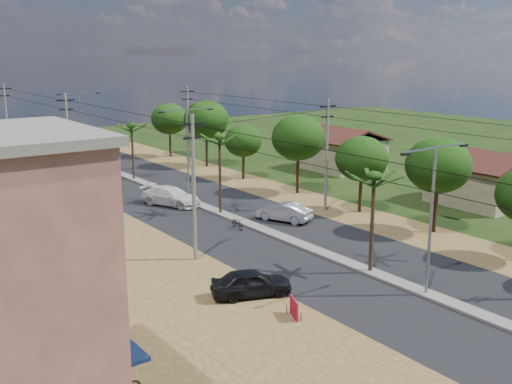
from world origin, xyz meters
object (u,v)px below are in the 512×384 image
at_px(car_white_far, 171,197).
at_px(car_parked_dark, 251,283).
at_px(car_silver_mid, 284,212).
at_px(roadside_sign, 294,309).

relative_size(car_white_far, car_parked_dark, 1.25).
bearing_deg(car_silver_mid, car_parked_dark, 21.46).
bearing_deg(car_silver_mid, car_white_far, -86.59).
height_order(car_white_far, roadside_sign, car_white_far).
bearing_deg(roadside_sign, car_parked_dark, 114.90).
height_order(car_silver_mid, roadside_sign, car_silver_mid).
distance_m(car_silver_mid, car_parked_dark, 14.44).
bearing_deg(car_silver_mid, roadside_sign, 29.90).
distance_m(car_silver_mid, roadside_sign, 16.92).
bearing_deg(car_parked_dark, car_white_far, 3.85).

